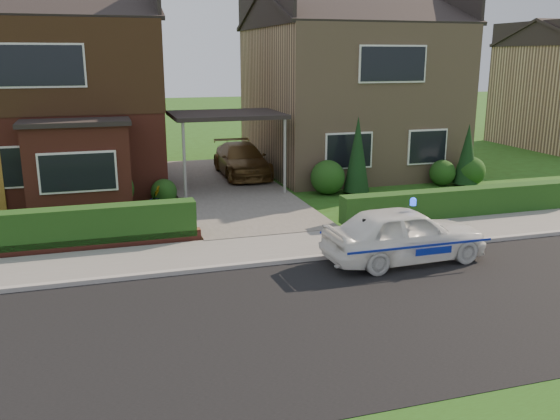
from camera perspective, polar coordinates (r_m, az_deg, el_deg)
name	(u,v)px	position (r m, az deg, el deg)	size (l,w,h in m)	color
ground	(352,315)	(11.30, 6.98, -9.99)	(120.00, 120.00, 0.00)	#244813
road	(352,315)	(11.30, 6.98, -9.99)	(60.00, 6.00, 0.02)	black
kerb	(300,260)	(13.90, 1.89, -4.80)	(60.00, 0.16, 0.12)	#9E9993
sidewalk	(286,247)	(14.85, 0.58, -3.55)	(60.00, 2.00, 0.10)	slate
driveway	(228,189)	(21.30, -5.05, 2.04)	(3.80, 12.00, 0.12)	#666059
house_left	(51,81)	(23.31, -21.19, 11.53)	(7.50, 9.53, 7.25)	brown
house_right	(347,81)	(25.44, 6.45, 12.25)	(7.50, 8.06, 7.25)	#9C7D60
carport_link	(226,116)	(20.84, -5.19, 8.99)	(3.80, 3.00, 2.77)	black
dwarf_wall	(42,249)	(15.40, -21.96, -3.48)	(7.70, 0.25, 0.36)	brown
hedge_left	(43,254)	(15.59, -21.86, -3.95)	(7.50, 0.55, 0.90)	#163912
hedge_right	(459,218)	(18.43, 16.81, -0.73)	(7.50, 0.55, 0.80)	#163912
shrub_left_mid	(112,190)	(19.07, -15.83, 1.89)	(1.32, 1.32, 1.32)	#163912
shrub_left_near	(164,192)	(19.51, -11.11, 1.73)	(0.84, 0.84, 0.84)	#163912
shrub_right_near	(328,177)	(20.59, 4.61, 3.15)	(1.20, 1.20, 1.20)	#163912
shrub_right_mid	(442,173)	(22.78, 15.36, 3.47)	(0.96, 0.96, 0.96)	#163912
shrub_right_far	(471,171)	(23.07, 17.87, 3.58)	(1.08, 1.08, 1.08)	#163912
conifer_a	(357,157)	(20.67, 7.45, 5.09)	(0.90, 0.90, 2.60)	black
conifer_b	(467,156)	(22.86, 17.57, 4.93)	(0.90, 0.90, 2.20)	black
police_car	(404,234)	(14.07, 11.87, -2.32)	(3.54, 3.91, 1.48)	white
driveway_car	(242,160)	(23.28, -3.71, 4.85)	(1.73, 4.26, 1.24)	brown
potted_plant_b	(155,198)	(18.91, -11.91, 1.12)	(0.33, 0.41, 0.74)	gray
potted_plant_c	(58,224)	(16.69, -20.62, -1.24)	(0.44, 0.44, 0.78)	gray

